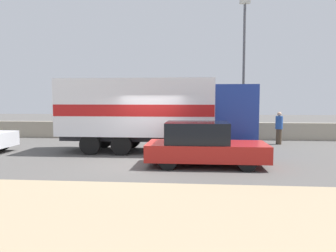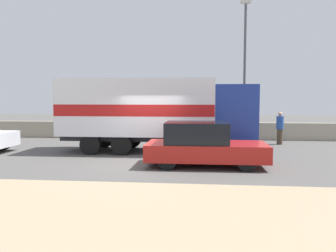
% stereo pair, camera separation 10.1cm
% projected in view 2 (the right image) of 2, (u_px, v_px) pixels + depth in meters
% --- Properties ---
extents(ground_plane, '(80.00, 80.00, 0.00)m').
position_uv_depth(ground_plane, '(146.00, 163.00, 11.90)').
color(ground_plane, '#514F4C').
extents(dirt_shoulder_foreground, '(60.00, 6.62, 0.04)m').
position_uv_depth(dirt_shoulder_foreground, '(86.00, 231.00, 5.65)').
color(dirt_shoulder_foreground, '#9E896B').
rests_on(dirt_shoulder_foreground, ground_plane).
extents(stone_wall_backdrop, '(60.00, 0.35, 0.98)m').
position_uv_depth(stone_wall_backdrop, '(167.00, 130.00, 19.26)').
color(stone_wall_backdrop, '#A39984').
rests_on(stone_wall_backdrop, ground_plane).
extents(street_lamp, '(0.56, 0.28, 7.68)m').
position_uv_depth(street_lamp, '(245.00, 61.00, 17.85)').
color(street_lamp, '#4C4C51').
rests_on(street_lamp, ground_plane).
extents(box_truck, '(8.36, 2.51, 3.17)m').
position_uv_depth(box_truck, '(154.00, 111.00, 14.35)').
color(box_truck, navy).
rests_on(box_truck, ground_plane).
extents(car_hatchback, '(4.11, 1.88, 1.52)m').
position_uv_depth(car_hatchback, '(203.00, 145.00, 11.33)').
color(car_hatchback, '#B21E19').
rests_on(car_hatchback, ground_plane).
extents(pedestrian, '(0.36, 0.36, 1.67)m').
position_uv_depth(pedestrian, '(280.00, 128.00, 16.78)').
color(pedestrian, '#473828').
rests_on(pedestrian, ground_plane).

